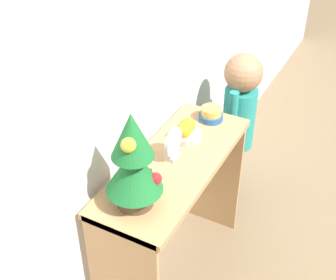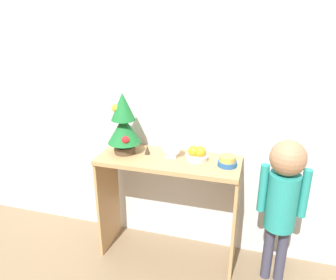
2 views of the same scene
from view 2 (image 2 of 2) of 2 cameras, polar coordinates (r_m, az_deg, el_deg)
The scene contains 9 objects.
ground_plane at distance 2.48m, azimuth -1.18°, elevation -21.69°, with size 12.00×12.00×0.00m, color #7A664C.
back_wall at distance 2.26m, azimuth 1.73°, elevation 9.99°, with size 7.00×0.05×2.50m, color silver.
console_table at distance 2.29m, azimuth 0.09°, elevation -7.89°, with size 0.96×0.37×0.78m.
mini_tree at distance 2.24m, azimuth -7.75°, elevation 2.87°, with size 0.23×0.23×0.43m.
fruit_bowl at distance 2.17m, azimuth 5.03°, elevation -2.49°, with size 0.15×0.15×0.10m.
singing_bowl at distance 2.11m, azimuth 10.32°, elevation -3.67°, with size 0.12×0.12×0.07m.
desk_clock at distance 2.18m, azimuth 0.57°, elevation -1.24°, with size 0.14×0.04×0.16m.
figurine at distance 2.26m, azimuth -3.64°, elevation -1.69°, with size 0.04×0.04×0.07m.
child_figure at distance 2.15m, azimuth 19.41°, elevation -8.73°, with size 0.30×0.22×1.00m.
Camera 2 is at (0.55, -1.74, 1.68)m, focal length 35.00 mm.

